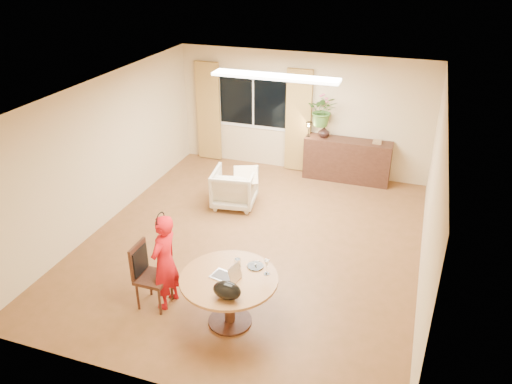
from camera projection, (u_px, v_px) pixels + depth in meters
floor at (252, 242)px, 8.55m from camera, size 6.50×6.50×0.00m
ceiling at (252, 93)px, 7.38m from camera, size 6.50×6.50×0.00m
wall_back at (302, 113)px, 10.71m from camera, size 5.50×0.00×5.50m
wall_left at (105, 152)px, 8.76m from camera, size 0.00×6.50×6.50m
wall_right at (432, 199)px, 7.17m from camera, size 0.00×6.50×6.50m
window at (253, 100)px, 10.92m from camera, size 1.70×0.03×1.30m
curtain_left at (209, 112)px, 11.32m from camera, size 0.55×0.08×2.25m
curtain_right at (298, 121)px, 10.71m from camera, size 0.55×0.08×2.25m
ceiling_panel at (275, 77)px, 8.41m from camera, size 2.20×0.35×0.05m
dining_table at (229, 287)px, 6.50m from camera, size 1.28×1.28×0.73m
dining_chair at (153, 276)px, 6.87m from camera, size 0.46×0.42×0.97m
child at (165, 262)px, 6.78m from camera, size 0.55×0.39×1.42m
laptop at (224, 269)px, 6.39m from camera, size 0.40×0.31×0.24m
tumbler at (237, 263)px, 6.63m from camera, size 0.10×0.10×0.12m
wine_glass at (267, 267)px, 6.46m from camera, size 0.09×0.09×0.22m
pot_lid at (255, 266)px, 6.64m from camera, size 0.23×0.23×0.04m
handbag at (227, 290)px, 6.01m from camera, size 0.40×0.30×0.24m
armchair at (234, 188)px, 9.59m from camera, size 0.90×0.92×0.74m
throw at (246, 171)px, 9.33m from camera, size 0.62×0.68×0.03m
sideboard at (347, 160)px, 10.58m from camera, size 1.81×0.44×0.91m
vase at (324, 132)px, 10.47m from camera, size 0.29×0.29×0.25m
bouquet at (323, 111)px, 10.28m from camera, size 0.65×0.58×0.66m
book_stack at (377, 142)px, 10.19m from camera, size 0.19×0.15×0.07m
desk_lamp at (309, 129)px, 10.50m from camera, size 0.16×0.16×0.33m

